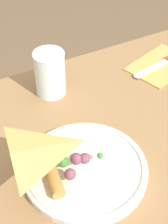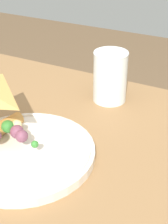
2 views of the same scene
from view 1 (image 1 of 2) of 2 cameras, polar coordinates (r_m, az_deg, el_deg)
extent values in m
cube|color=olive|center=(0.71, 8.87, -7.78)|extent=(1.11, 0.74, 0.03)
cylinder|color=silver|center=(0.66, 0.21, -9.52)|extent=(0.24, 0.24, 0.02)
torus|color=silver|center=(0.65, 0.21, -9.00)|extent=(0.22, 0.22, 0.01)
pyramid|color=#DBA351|center=(0.64, 0.15, -8.55)|extent=(0.14, 0.13, 0.02)
cylinder|color=#C68942|center=(0.63, -5.45, -9.87)|extent=(0.04, 0.11, 0.02)
sphere|color=#7A4256|center=(0.63, 0.12, -7.73)|extent=(0.02, 0.02, 0.02)
sphere|color=#EFDB93|center=(0.64, -3.30, -7.20)|extent=(0.02, 0.02, 0.02)
sphere|color=#7A4256|center=(0.63, -1.29, -7.78)|extent=(0.02, 0.02, 0.02)
sphere|color=#388433|center=(0.64, 2.69, -7.26)|extent=(0.01, 0.01, 0.01)
sphere|color=#7A4256|center=(0.61, -2.33, -10.30)|extent=(0.02, 0.02, 0.02)
sphere|color=#388433|center=(0.63, -3.54, -8.22)|extent=(0.02, 0.02, 0.02)
cylinder|color=white|center=(0.80, -5.68, 6.41)|extent=(0.07, 0.07, 0.11)
cylinder|color=#F4CC66|center=(0.81, -5.60, 5.46)|extent=(0.06, 0.06, 0.08)
torus|color=white|center=(0.77, -5.95, 9.57)|extent=(0.07, 0.07, 0.00)
cube|color=#E59E4C|center=(0.94, 12.67, 7.64)|extent=(0.20, 0.16, 0.00)
cube|color=silver|center=(0.92, 11.19, 7.11)|extent=(0.12, 0.04, 0.00)
ellipsoid|color=silver|center=(0.89, 8.86, 5.95)|extent=(0.02, 0.02, 0.00)
camera|label=2|loc=(0.52, 57.26, 3.36)|focal=55.00mm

